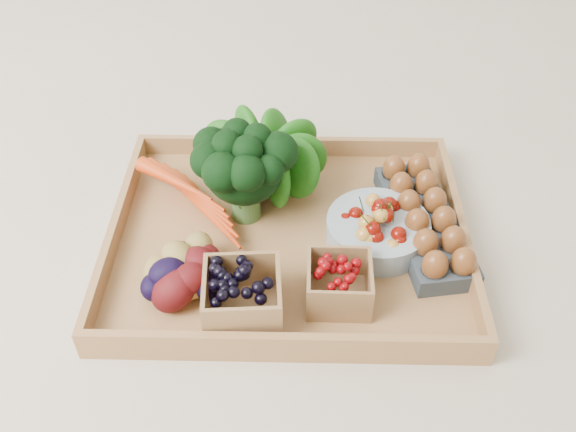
{
  "coord_description": "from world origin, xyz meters",
  "views": [
    {
      "loc": [
        0.01,
        -0.73,
        0.72
      ],
      "look_at": [
        0.0,
        0.0,
        0.06
      ],
      "focal_mm": 40.0,
      "sensor_mm": 36.0,
      "label": 1
    }
  ],
  "objects_px": {
    "broccoli": "(245,186)",
    "egg_carton": "(423,224)",
    "cherry_bowl": "(377,231)",
    "tray": "(288,240)"
  },
  "relations": [
    {
      "from": "broccoli",
      "to": "egg_carton",
      "type": "height_order",
      "value": "broccoli"
    },
    {
      "from": "broccoli",
      "to": "egg_carton",
      "type": "distance_m",
      "value": 0.29
    },
    {
      "from": "cherry_bowl",
      "to": "egg_carton",
      "type": "height_order",
      "value": "cherry_bowl"
    },
    {
      "from": "cherry_bowl",
      "to": "egg_carton",
      "type": "xyz_separation_m",
      "value": [
        0.07,
        0.02,
        -0.01
      ]
    },
    {
      "from": "broccoli",
      "to": "cherry_bowl",
      "type": "bearing_deg",
      "value": -14.83
    },
    {
      "from": "tray",
      "to": "cherry_bowl",
      "type": "xyz_separation_m",
      "value": [
        0.14,
        -0.0,
        0.03
      ]
    },
    {
      "from": "tray",
      "to": "egg_carton",
      "type": "distance_m",
      "value": 0.22
    },
    {
      "from": "cherry_bowl",
      "to": "egg_carton",
      "type": "distance_m",
      "value": 0.08
    },
    {
      "from": "tray",
      "to": "broccoli",
      "type": "bearing_deg",
      "value": 144.02
    },
    {
      "from": "cherry_bowl",
      "to": "broccoli",
      "type": "bearing_deg",
      "value": 165.17
    }
  ]
}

